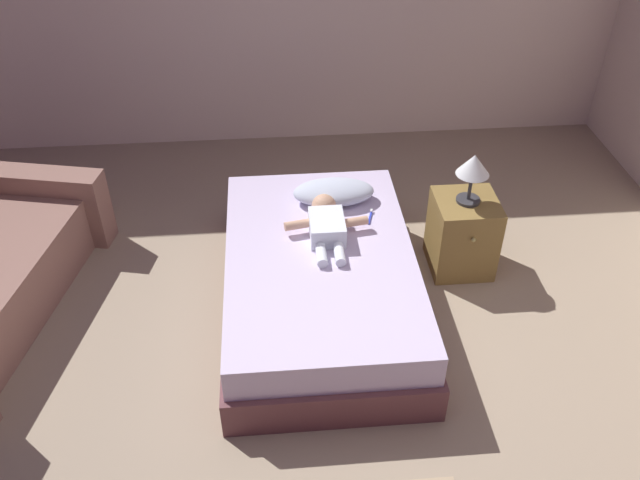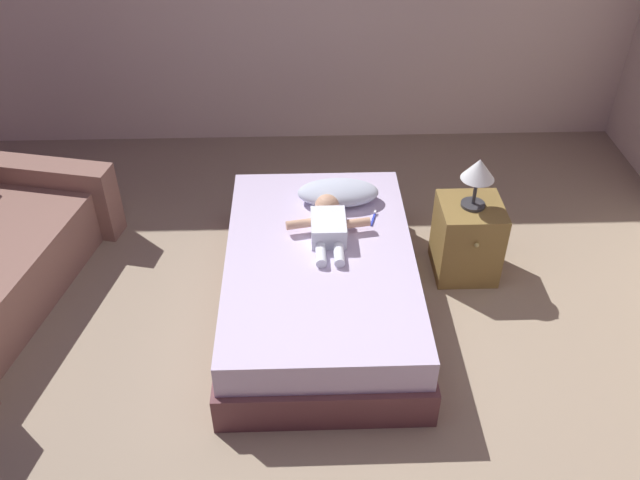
{
  "view_description": "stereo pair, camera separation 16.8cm",
  "coord_description": "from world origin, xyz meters",
  "px_view_note": "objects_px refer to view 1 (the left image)",
  "views": [
    {
      "loc": [
        -0.06,
        -2.46,
        2.97
      ],
      "look_at": [
        0.21,
        0.66,
        0.55
      ],
      "focal_mm": 37.2,
      "sensor_mm": 36.0,
      "label": 1
    },
    {
      "loc": [
        0.11,
        -2.47,
        2.97
      ],
      "look_at": [
        0.21,
        0.66,
        0.55
      ],
      "focal_mm": 37.2,
      "sensor_mm": 36.0,
      "label": 2
    }
  ],
  "objects_px": {
    "baby": "(326,224)",
    "nightstand": "(462,234)",
    "pillow": "(334,192)",
    "toothbrush": "(370,216)",
    "lamp": "(473,168)",
    "bed": "(320,282)"
  },
  "relations": [
    {
      "from": "lamp",
      "to": "baby",
      "type": "bearing_deg",
      "value": -171.29
    },
    {
      "from": "baby",
      "to": "toothbrush",
      "type": "xyz_separation_m",
      "value": [
        0.3,
        0.13,
        -0.06
      ]
    },
    {
      "from": "nightstand",
      "to": "toothbrush",
      "type": "bearing_deg",
      "value": -179.09
    },
    {
      "from": "pillow",
      "to": "nightstand",
      "type": "height_order",
      "value": "pillow"
    },
    {
      "from": "baby",
      "to": "pillow",
      "type": "bearing_deg",
      "value": 76.7
    },
    {
      "from": "bed",
      "to": "lamp",
      "type": "distance_m",
      "value": 1.2
    },
    {
      "from": "baby",
      "to": "lamp",
      "type": "relative_size",
      "value": 1.75
    },
    {
      "from": "pillow",
      "to": "toothbrush",
      "type": "relative_size",
      "value": 3.73
    },
    {
      "from": "baby",
      "to": "nightstand",
      "type": "xyz_separation_m",
      "value": [
        0.94,
        0.14,
        -0.25
      ]
    },
    {
      "from": "baby",
      "to": "nightstand",
      "type": "bearing_deg",
      "value": 8.7
    },
    {
      "from": "bed",
      "to": "nightstand",
      "type": "xyz_separation_m",
      "value": [
        1.0,
        0.35,
        0.05
      ]
    },
    {
      "from": "bed",
      "to": "toothbrush",
      "type": "relative_size",
      "value": 13.09
    },
    {
      "from": "pillow",
      "to": "lamp",
      "type": "xyz_separation_m",
      "value": [
        0.86,
        -0.2,
        0.27
      ]
    },
    {
      "from": "nightstand",
      "to": "baby",
      "type": "bearing_deg",
      "value": -171.3
    },
    {
      "from": "baby",
      "to": "nightstand",
      "type": "relative_size",
      "value": 1.12
    },
    {
      "from": "baby",
      "to": "nightstand",
      "type": "distance_m",
      "value": 0.98
    },
    {
      "from": "pillow",
      "to": "baby",
      "type": "height_order",
      "value": "baby"
    },
    {
      "from": "pillow",
      "to": "baby",
      "type": "relative_size",
      "value": 0.89
    },
    {
      "from": "baby",
      "to": "toothbrush",
      "type": "bearing_deg",
      "value": 24.03
    },
    {
      "from": "bed",
      "to": "lamp",
      "type": "xyz_separation_m",
      "value": [
        1.0,
        0.35,
        0.57
      ]
    },
    {
      "from": "bed",
      "to": "nightstand",
      "type": "distance_m",
      "value": 1.06
    },
    {
      "from": "pillow",
      "to": "nightstand",
      "type": "bearing_deg",
      "value": -13.15
    }
  ]
}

